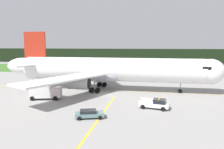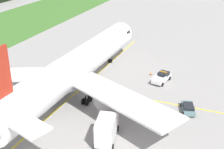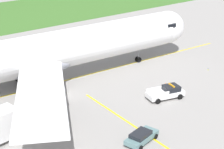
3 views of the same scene
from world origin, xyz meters
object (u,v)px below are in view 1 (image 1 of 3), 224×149
object	(u,v)px
airliner	(109,70)
catering_truck	(44,90)
ops_pickup_truck	(155,104)
apron_cone	(169,103)
staff_car	(89,114)

from	to	relation	value
airliner	catering_truck	size ratio (longest dim) A/B	8.22
ops_pickup_truck	catering_truck	world-z (taller)	catering_truck
apron_cone	staff_car	bearing A→B (deg)	-144.09
apron_cone	catering_truck	bearing A→B (deg)	178.92
ops_pickup_truck	apron_cone	world-z (taller)	ops_pickup_truck
catering_truck	airliner	bearing A→B (deg)	42.36
catering_truck	apron_cone	xyz separation A→B (m)	(24.97, -0.47, -1.62)
ops_pickup_truck	apron_cone	size ratio (longest dim) A/B	8.40
ops_pickup_truck	catering_truck	bearing A→B (deg)	171.28
catering_truck	staff_car	bearing A→B (deg)	-39.47
ops_pickup_truck	catering_truck	xyz separation A→B (m)	(-22.31, 3.42, 1.04)
ops_pickup_truck	staff_car	xyz separation A→B (m)	(-10.32, -6.45, -0.20)
airliner	staff_car	bearing A→B (deg)	-89.22
airliner	catering_truck	distance (m)	16.14
ops_pickup_truck	staff_car	distance (m)	12.17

